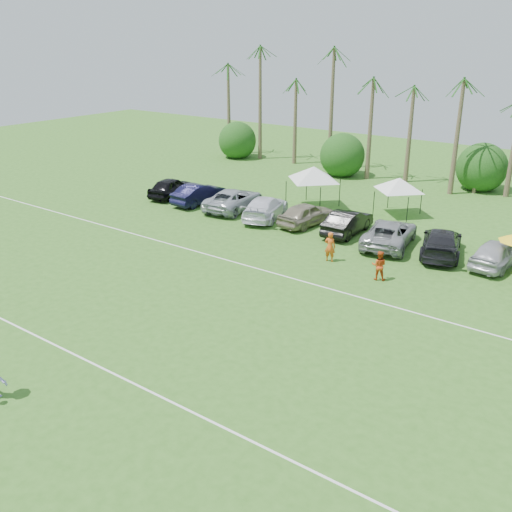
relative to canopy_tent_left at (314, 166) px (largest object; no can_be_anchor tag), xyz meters
The scene contains 25 objects.
ground 26.75m from the canopy_tent_left, 84.08° to the right, with size 120.00×120.00×0.00m, color #35681F.
field_lines 18.89m from the canopy_tent_left, 81.54° to the right, with size 80.00×12.10×0.01m.
palm_tree_0 22.88m from the canopy_tent_left, 148.99° to the left, with size 2.40×2.40×8.90m.
palm_tree_1 19.09m from the canopy_tent_left, 140.93° to the left, with size 2.40×2.40×9.90m.
palm_tree_2 16.01m from the canopy_tent_left, 128.66° to the left, with size 2.40×2.40×10.90m.
palm_tree_3 14.47m from the canopy_tent_left, 114.44° to the left, with size 2.40×2.40×11.90m.
palm_tree_4 12.42m from the canopy_tent_left, 96.21° to the left, with size 2.40×2.40×8.90m.
palm_tree_5 12.98m from the canopy_tent_left, 76.69° to the left, with size 2.40×2.40×9.90m.
palm_tree_6 14.70m from the canopy_tent_left, 59.80° to the left, with size 2.40×2.40×10.90m.
bush_tree_0 20.60m from the canopy_tent_left, 142.28° to the left, with size 4.00×4.00×4.00m.
bush_tree_1 13.07m from the canopy_tent_left, 104.53° to the left, with size 4.00×4.00×4.00m.
bush_tree_2 15.38m from the canopy_tent_left, 55.21° to the left, with size 4.00×4.00×4.00m.
sideline_player_a 11.33m from the canopy_tent_left, 54.08° to the right, with size 0.65×0.43×1.79m, color #E65919.
sideline_player_b 14.17m from the canopy_tent_left, 44.51° to the right, with size 0.80×0.62×1.65m, color #D14917.
canopy_tent_left is the anchor object (origin of this frame).
canopy_tent_right 6.32m from the canopy_tent_left, 18.04° to the left, with size 3.99×3.99×3.24m.
parked_car_0 11.90m from the canopy_tent_left, 159.03° to the right, with size 1.87×4.66×1.59m, color black.
parked_car_1 9.16m from the canopy_tent_left, 150.58° to the right, with size 1.68×4.82×1.59m, color black.
parked_car_2 6.50m from the canopy_tent_left, 138.36° to the right, with size 2.63×5.71×1.59m, color #A2A7B0.
parked_car_3 5.17m from the canopy_tent_left, 106.94° to the right, with size 2.22×5.47×1.59m, color white.
parked_car_4 5.00m from the canopy_tent_left, 65.24° to the right, with size 1.87×4.66×1.59m, color gray.
parked_car_5 6.82m from the canopy_tent_left, 38.20° to the right, with size 1.68×4.82×1.59m, color black.
parked_car_6 9.63m from the canopy_tent_left, 28.42° to the right, with size 2.63×5.71×1.59m, color gray.
parked_car_7 12.35m from the canopy_tent_left, 19.92° to the right, with size 2.22×5.47×1.59m, color black.
parked_car_8 15.32m from the canopy_tent_left, 15.71° to the right, with size 1.87×4.66×1.59m, color #B6B6BC.
Camera 1 is at (18.57, -10.14, 12.43)m, focal length 40.00 mm.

